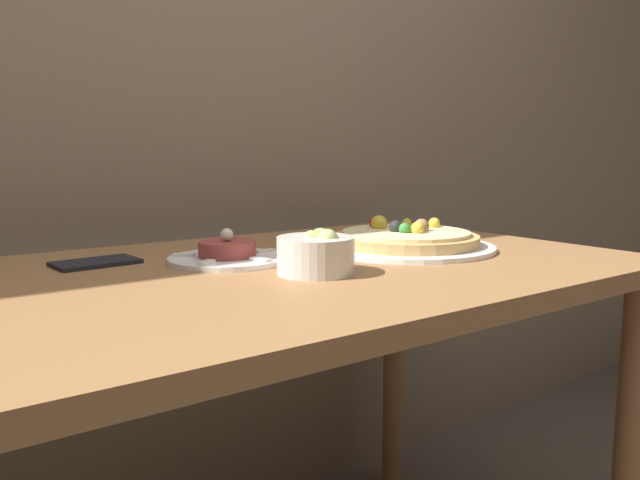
# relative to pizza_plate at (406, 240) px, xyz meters

# --- Properties ---
(back_wall) EXTENTS (8.00, 0.05, 2.60)m
(back_wall) POSITION_rel_pizza_plate_xyz_m (-0.30, 0.53, 0.48)
(back_wall) COLOR #84705B
(back_wall) RESTS_ON ground_plane
(dining_table) EXTENTS (1.32, 0.83, 0.80)m
(dining_table) POSITION_rel_pizza_plate_xyz_m (-0.30, -0.00, -0.13)
(dining_table) COLOR olive
(dining_table) RESTS_ON ground_plane
(pizza_plate) EXTENTS (0.38, 0.38, 0.07)m
(pizza_plate) POSITION_rel_pizza_plate_xyz_m (0.00, 0.00, 0.00)
(pizza_plate) COLOR white
(pizza_plate) RESTS_ON dining_table
(tartare_plate) EXTENTS (0.22, 0.22, 0.06)m
(tartare_plate) POSITION_rel_pizza_plate_xyz_m (-0.38, 0.09, -0.01)
(tartare_plate) COLOR white
(tartare_plate) RESTS_ON dining_table
(small_bowl) EXTENTS (0.13, 0.13, 0.08)m
(small_bowl) POSITION_rel_pizza_plate_xyz_m (-0.31, -0.10, 0.02)
(small_bowl) COLOR silver
(small_bowl) RESTS_ON dining_table
(napkin) EXTENTS (0.15, 0.10, 0.01)m
(napkin) POSITION_rel_pizza_plate_xyz_m (-0.59, 0.20, -0.01)
(napkin) COLOR black
(napkin) RESTS_ON dining_table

